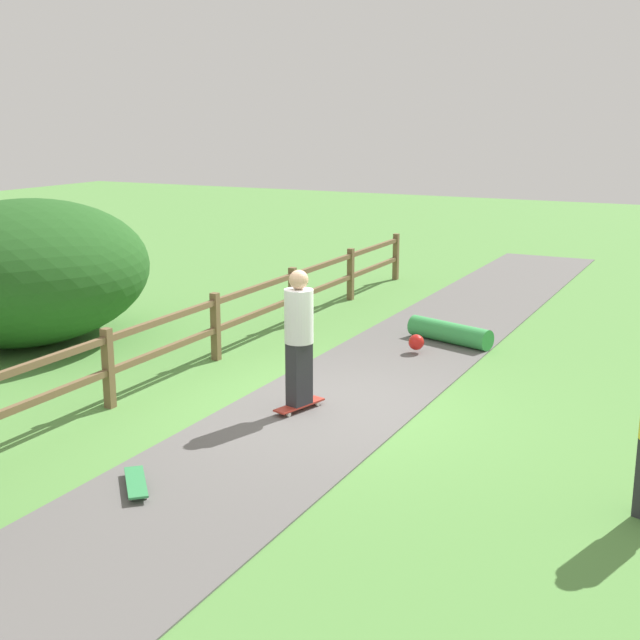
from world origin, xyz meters
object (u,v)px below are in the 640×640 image
at_px(bush_large, 27,271).
at_px(skater_riding, 299,333).
at_px(skater_fallen, 447,333).
at_px(skateboard_loose, 136,482).

height_order(bush_large, skater_riding, bush_large).
distance_m(skater_riding, skater_fallen, 4.28).
bearing_deg(skateboard_loose, skater_fallen, 81.63).
distance_m(bush_large, skater_fallen, 7.27).
bearing_deg(skateboard_loose, bush_large, 143.71).
bearing_deg(skateboard_loose, skater_riding, 82.62).
height_order(skater_riding, skater_fallen, skater_riding).
distance_m(bush_large, skateboard_loose, 6.90).
relative_size(bush_large, skateboard_loose, 6.33).
height_order(skater_riding, skateboard_loose, skater_riding).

